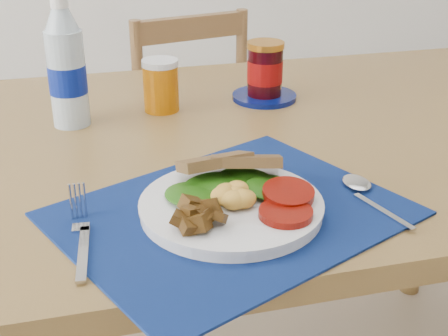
% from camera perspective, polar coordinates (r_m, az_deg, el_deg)
% --- Properties ---
extents(table, '(1.40, 0.90, 0.75)m').
position_cam_1_polar(table, '(1.18, 2.73, -0.47)').
color(table, brown).
rests_on(table, ground).
extents(chair_far, '(0.44, 0.43, 1.01)m').
position_cam_1_polar(chair_far, '(1.91, -4.02, 5.18)').
color(chair_far, brown).
rests_on(chair_far, ground).
extents(placemat, '(0.56, 0.51, 0.00)m').
position_cam_1_polar(placemat, '(0.87, 0.65, -4.19)').
color(placemat, black).
rests_on(placemat, table).
extents(breakfast_plate, '(0.25, 0.25, 0.06)m').
position_cam_1_polar(breakfast_plate, '(0.86, 0.40, -3.21)').
color(breakfast_plate, silver).
rests_on(breakfast_plate, placemat).
extents(fork, '(0.03, 0.18, 0.00)m').
position_cam_1_polar(fork, '(0.83, -12.88, -6.13)').
color(fork, '#B2B5BA').
rests_on(fork, placemat).
extents(spoon, '(0.04, 0.17, 0.00)m').
position_cam_1_polar(spoon, '(0.94, 12.74, -2.18)').
color(spoon, '#B2B5BA').
rests_on(spoon, placemat).
extents(water_bottle, '(0.07, 0.07, 0.24)m').
position_cam_1_polar(water_bottle, '(1.19, -14.18, 8.64)').
color(water_bottle, '#ADBFCC').
rests_on(water_bottle, table).
extents(juice_glass, '(0.07, 0.07, 0.10)m').
position_cam_1_polar(juice_glass, '(1.25, -5.79, 7.40)').
color(juice_glass, '#B45D04').
rests_on(juice_glass, table).
extents(jam_on_saucer, '(0.13, 0.13, 0.12)m').
position_cam_1_polar(jam_on_saucer, '(1.31, 3.75, 8.55)').
color(jam_on_saucer, '#051053').
rests_on(jam_on_saucer, table).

